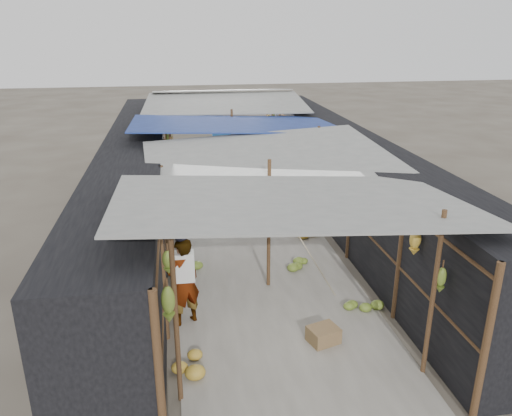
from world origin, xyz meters
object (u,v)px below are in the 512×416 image
black_basin (296,209)px  vendor_elderly (183,282)px  vendor_seated (272,160)px  crate_near (323,335)px  shopper_blue (247,201)px

black_basin → vendor_elderly: (-3.21, -5.09, 0.72)m
vendor_seated → black_basin: bearing=-33.9°
vendor_seated → crate_near: bearing=-38.7°
shopper_blue → vendor_seated: bearing=72.7°
black_basin → crate_near: bearing=-99.4°
crate_near → shopper_blue: bearing=78.5°
shopper_blue → vendor_seated: shopper_blue is taller
crate_near → black_basin: (1.00, 6.04, -0.05)m
crate_near → vendor_elderly: vendor_elderly is taller
vendor_elderly → vendor_seated: vendor_elderly is taller
vendor_seated → vendor_elderly: bearing=-52.3°
black_basin → shopper_blue: size_ratio=0.40×
shopper_blue → vendor_elderly: bearing=-111.7°
black_basin → vendor_seated: vendor_seated is taller
crate_near → black_basin: crate_near is taller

